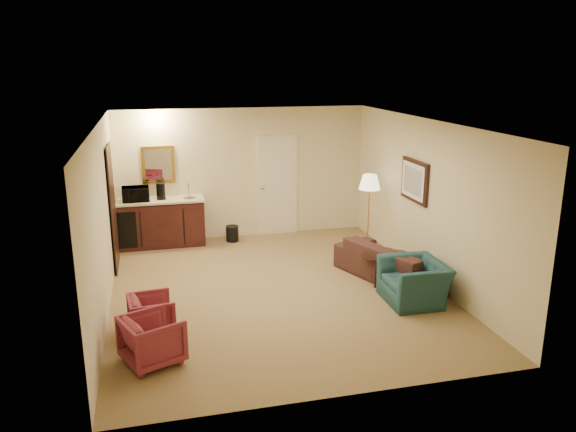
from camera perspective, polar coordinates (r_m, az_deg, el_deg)
name	(u,v)px	position (r m, az deg, el deg)	size (l,w,h in m)	color
ground	(276,290)	(8.89, -1.22, -7.53)	(6.00, 6.00, 0.00)	olive
room_walls	(259,174)	(9.09, -2.95, 4.30)	(5.02, 6.01, 2.61)	beige
wetbar_cabinet	(162,223)	(11.13, -12.67, -0.65)	(1.64, 0.58, 0.92)	#3A1512
sofa	(393,256)	(9.32, 10.61, -4.06)	(2.05, 0.60, 0.80)	black
teal_armchair	(414,275)	(8.55, 12.72, -5.87)	(0.95, 0.62, 0.83)	#1B4544
rose_chair_near	(152,313)	(7.66, -13.69, -9.54)	(0.56, 0.53, 0.58)	maroon
rose_chair_far	(152,337)	(6.95, -13.64, -11.89)	(0.63, 0.59, 0.65)	maroon
coffee_table	(385,268)	(9.26, 9.87, -5.25)	(0.82, 0.55, 0.47)	black
floor_lamp	(368,214)	(10.51, 8.17, 0.24)	(0.39, 0.39, 1.49)	#B98D3D
waste_bin	(232,234)	(11.24, -5.69, -1.79)	(0.25, 0.25, 0.31)	black
microwave	(135,192)	(10.96, -15.25, 2.33)	(0.50, 0.27, 0.34)	black
coffee_maker	(161,191)	(10.99, -12.79, 2.46)	(0.17, 0.17, 0.31)	black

